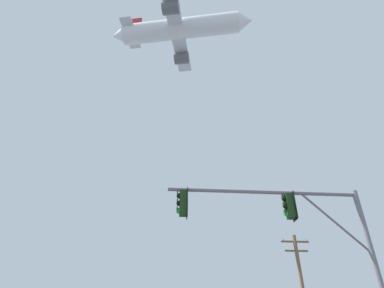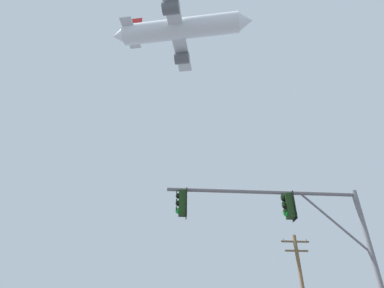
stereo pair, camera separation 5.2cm
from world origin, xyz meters
The scene contains 2 objects.
signal_pole_near centered at (3.37, 7.07, 4.91)m, with size 7.09×0.50×6.47m.
airplane centered at (-0.54, 37.14, 52.97)m, with size 27.12×20.95×7.40m.
Camera 2 is at (-1.00, -3.83, 1.44)m, focal length 30.56 mm.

